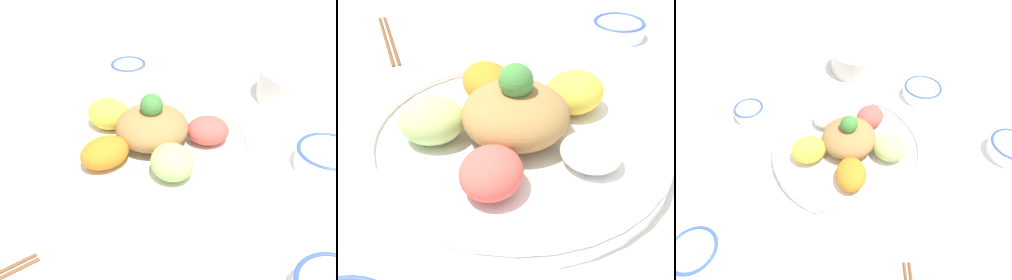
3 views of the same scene
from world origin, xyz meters
TOP-DOWN VIEW (x-y plane):
  - ground_plane at (0.00, 0.00)m, footprint 2.40×2.40m
  - salad_platter at (0.02, 0.03)m, footprint 0.39×0.39m
  - sauce_bowl_red at (0.32, -0.06)m, footprint 0.08×0.08m
  - rice_bowl_blue at (0.28, 0.34)m, footprint 0.10×0.10m
  - sauce_bowl_dark at (-0.17, -0.22)m, footprint 0.11×0.11m
  - rice_bowl_plain at (-0.39, -0.02)m, footprint 0.11×0.11m
  - side_serving_bowl at (0.04, -0.34)m, footprint 0.17×0.17m
  - serving_spoon_main at (0.47, 0.05)m, footprint 0.05×0.13m
  - serving_spoon_extra at (-0.35, -0.23)m, footprint 0.13×0.06m

SIDE VIEW (x-z plane):
  - ground_plane at x=0.00m, z-range 0.00..0.00m
  - serving_spoon_extra at x=-0.35m, z-range 0.00..0.01m
  - serving_spoon_main at x=0.47m, z-range 0.00..0.01m
  - rice_bowl_blue at x=0.28m, z-range 0.00..0.03m
  - sauce_bowl_red at x=0.32m, z-range 0.00..0.04m
  - rice_bowl_plain at x=-0.39m, z-range 0.00..0.04m
  - sauce_bowl_dark at x=-0.17m, z-range 0.00..0.04m
  - salad_platter at x=0.02m, z-range -0.03..0.09m
  - side_serving_bowl at x=0.04m, z-range 0.00..0.08m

